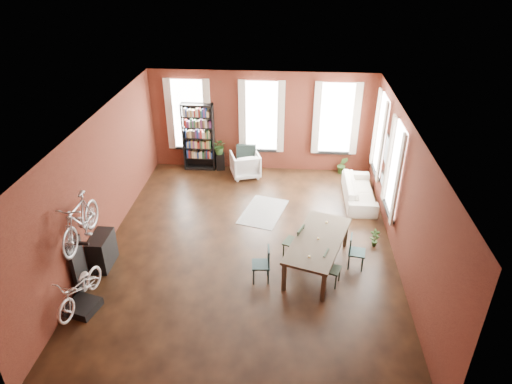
# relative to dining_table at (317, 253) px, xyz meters

# --- Properties ---
(room) EXTENTS (9.00, 9.04, 3.22)m
(room) POSITION_rel_dining_table_xyz_m (-1.38, 1.19, 1.75)
(room) COLOR black
(room) RESTS_ON ground
(dining_table) EXTENTS (1.66, 2.46, 0.77)m
(dining_table) POSITION_rel_dining_table_xyz_m (0.00, 0.00, 0.00)
(dining_table) COLOR #433728
(dining_table) RESTS_ON ground
(dining_chair_a) EXTENTS (0.43, 0.43, 0.85)m
(dining_chair_a) POSITION_rel_dining_table_xyz_m (-1.25, -0.56, 0.04)
(dining_chair_a) COLOR #173033
(dining_chair_a) RESTS_ON ground
(dining_chair_b) EXTENTS (0.53, 0.53, 0.88)m
(dining_chair_b) POSITION_rel_dining_table_xyz_m (-0.55, 0.31, 0.05)
(dining_chair_b) COLOR #1E2F1B
(dining_chair_b) RESTS_ON ground
(dining_chair_c) EXTENTS (0.46, 0.46, 0.78)m
(dining_chair_c) POSITION_rel_dining_table_xyz_m (0.29, -0.56, 0.01)
(dining_chair_c) COLOR black
(dining_chair_c) RESTS_ON ground
(dining_chair_d) EXTENTS (0.43, 0.43, 0.81)m
(dining_chair_d) POSITION_rel_dining_table_xyz_m (0.90, 0.08, 0.02)
(dining_chair_d) COLOR #1B3C3C
(dining_chair_d) RESTS_ON ground
(bookshelf) EXTENTS (1.00, 0.32, 2.20)m
(bookshelf) POSITION_rel_dining_table_xyz_m (-3.63, 4.88, 0.72)
(bookshelf) COLOR black
(bookshelf) RESTS_ON ground
(white_armchair) EXTENTS (1.05, 1.02, 0.87)m
(white_armchair) POSITION_rel_dining_table_xyz_m (-2.10, 4.45, 0.05)
(white_armchair) COLOR silver
(white_armchair) RESTS_ON ground
(cream_sofa) EXTENTS (0.61, 2.08, 0.81)m
(cream_sofa) POSITION_rel_dining_table_xyz_m (1.32, 3.18, 0.02)
(cream_sofa) COLOR beige
(cream_sofa) RESTS_ON ground
(striped_rug) EXTENTS (1.41, 1.85, 0.01)m
(striped_rug) POSITION_rel_dining_table_xyz_m (-1.38, 2.30, -0.38)
(striped_rug) COLOR black
(striped_rug) RESTS_ON ground
(bike_trainer) EXTENTS (0.71, 0.71, 0.17)m
(bike_trainer) POSITION_rel_dining_table_xyz_m (-4.80, -1.80, -0.30)
(bike_trainer) COLOR black
(bike_trainer) RESTS_ON ground
(bike_wall_rack) EXTENTS (0.16, 0.60, 1.30)m
(bike_wall_rack) POSITION_rel_dining_table_xyz_m (-5.03, -1.22, 0.27)
(bike_wall_rack) COLOR black
(bike_wall_rack) RESTS_ON ground
(console_table) EXTENTS (0.40, 0.80, 0.80)m
(console_table) POSITION_rel_dining_table_xyz_m (-4.91, -0.32, 0.02)
(console_table) COLOR black
(console_table) RESTS_ON ground
(plant_stand) EXTENTS (0.31, 0.31, 0.55)m
(plant_stand) POSITION_rel_dining_table_xyz_m (-2.96, 4.88, -0.11)
(plant_stand) COLOR black
(plant_stand) RESTS_ON ground
(plant_by_sofa) EXTENTS (0.39, 0.62, 0.26)m
(plant_by_sofa) POSITION_rel_dining_table_xyz_m (0.99, 4.87, -0.25)
(plant_by_sofa) COLOR #3A6327
(plant_by_sofa) RESTS_ON ground
(plant_small) EXTENTS (0.31, 0.50, 0.17)m
(plant_small) POSITION_rel_dining_table_xyz_m (1.45, 0.93, -0.30)
(plant_small) COLOR #335A24
(plant_small) RESTS_ON ground
(bicycle_floor) EXTENTS (0.63, 0.86, 1.51)m
(bicycle_floor) POSITION_rel_dining_table_xyz_m (-4.77, -1.80, 0.54)
(bicycle_floor) COLOR silver
(bicycle_floor) RESTS_ON bike_trainer
(bicycle_hung) EXTENTS (0.47, 1.00, 1.66)m
(bicycle_hung) POSITION_rel_dining_table_xyz_m (-4.78, -1.22, 1.75)
(bicycle_hung) COLOR #A5A8AD
(bicycle_hung) RESTS_ON bike_wall_rack
(plant_on_stand) EXTENTS (0.61, 0.65, 0.42)m
(plant_on_stand) POSITION_rel_dining_table_xyz_m (-2.96, 4.86, 0.37)
(plant_on_stand) COLOR #2D5B24
(plant_on_stand) RESTS_ON plant_stand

